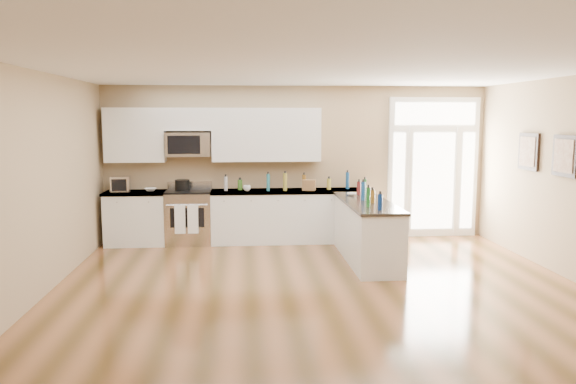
# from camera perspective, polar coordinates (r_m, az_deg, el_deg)

# --- Properties ---
(ground) EXTENTS (8.00, 8.00, 0.00)m
(ground) POSITION_cam_1_polar(r_m,az_deg,el_deg) (6.70, 4.27, -11.86)
(ground) COLOR #503716
(room_shell) EXTENTS (8.00, 8.00, 8.00)m
(room_shell) POSITION_cam_1_polar(r_m,az_deg,el_deg) (6.35, 4.42, 2.85)
(room_shell) COLOR tan
(room_shell) RESTS_ON ground
(back_cabinet_left) EXTENTS (1.10, 0.66, 0.94)m
(back_cabinet_left) POSITION_cam_1_polar(r_m,az_deg,el_deg) (10.27, -15.09, -2.73)
(back_cabinet_left) COLOR white
(back_cabinet_left) RESTS_ON ground
(back_cabinet_right) EXTENTS (2.85, 0.66, 0.94)m
(back_cabinet_right) POSITION_cam_1_polar(r_m,az_deg,el_deg) (10.13, 0.21, -2.61)
(back_cabinet_right) COLOR white
(back_cabinet_right) RESTS_ON ground
(peninsula_cabinet) EXTENTS (0.69, 2.32, 0.94)m
(peninsula_cabinet) POSITION_cam_1_polar(r_m,az_deg,el_deg) (8.88, 7.98, -4.15)
(peninsula_cabinet) COLOR white
(peninsula_cabinet) RESTS_ON ground
(upper_cabinet_left) EXTENTS (1.04, 0.33, 0.95)m
(upper_cabinet_left) POSITION_cam_1_polar(r_m,az_deg,el_deg) (10.26, -15.28, 5.61)
(upper_cabinet_left) COLOR white
(upper_cabinet_left) RESTS_ON room_shell
(upper_cabinet_right) EXTENTS (1.94, 0.33, 0.95)m
(upper_cabinet_right) POSITION_cam_1_polar(r_m,az_deg,el_deg) (10.09, -2.22, 5.84)
(upper_cabinet_right) COLOR white
(upper_cabinet_right) RESTS_ON room_shell
(upper_cabinet_short) EXTENTS (0.82, 0.33, 0.40)m
(upper_cabinet_short) POSITION_cam_1_polar(r_m,az_deg,el_deg) (10.13, -10.12, 7.29)
(upper_cabinet_short) COLOR white
(upper_cabinet_short) RESTS_ON room_shell
(microwave) EXTENTS (0.78, 0.41, 0.42)m
(microwave) POSITION_cam_1_polar(r_m,az_deg,el_deg) (10.10, -10.08, 4.79)
(microwave) COLOR silver
(microwave) RESTS_ON room_shell
(entry_door) EXTENTS (1.70, 0.10, 2.60)m
(entry_door) POSITION_cam_1_polar(r_m,az_deg,el_deg) (10.84, 14.51, 2.43)
(entry_door) COLOR white
(entry_door) RESTS_ON ground
(wall_art_near) EXTENTS (0.05, 0.58, 0.58)m
(wall_art_near) POSITION_cam_1_polar(r_m,az_deg,el_deg) (9.57, 23.24, 3.79)
(wall_art_near) COLOR black
(wall_art_near) RESTS_ON room_shell
(wall_art_far) EXTENTS (0.05, 0.58, 0.58)m
(wall_art_far) POSITION_cam_1_polar(r_m,az_deg,el_deg) (8.70, 26.31, 3.30)
(wall_art_far) COLOR black
(wall_art_far) RESTS_ON room_shell
(kitchen_range) EXTENTS (0.79, 0.70, 1.08)m
(kitchen_range) POSITION_cam_1_polar(r_m,az_deg,el_deg) (10.13, -10.02, -2.49)
(kitchen_range) COLOR silver
(kitchen_range) RESTS_ON ground
(stockpot) EXTENTS (0.30, 0.30, 0.20)m
(stockpot) POSITION_cam_1_polar(r_m,az_deg,el_deg) (10.11, -10.68, 0.75)
(stockpot) COLOR black
(stockpot) RESTS_ON kitchen_range
(toaster_oven) EXTENTS (0.33, 0.27, 0.27)m
(toaster_oven) POSITION_cam_1_polar(r_m,az_deg,el_deg) (10.20, -16.64, 0.77)
(toaster_oven) COLOR silver
(toaster_oven) RESTS_ON back_cabinet_left
(cardboard_box) EXTENTS (0.26, 0.21, 0.19)m
(cardboard_box) POSITION_cam_1_polar(r_m,az_deg,el_deg) (10.01, 2.15, 0.71)
(cardboard_box) COLOR brown
(cardboard_box) RESTS_ON back_cabinet_right
(bowl_left) EXTENTS (0.22, 0.22, 0.05)m
(bowl_left) POSITION_cam_1_polar(r_m,az_deg,el_deg) (10.21, -13.79, 0.25)
(bowl_left) COLOR white
(bowl_left) RESTS_ON back_cabinet_left
(bowl_peninsula) EXTENTS (0.20, 0.20, 0.05)m
(bowl_peninsula) POSITION_cam_1_polar(r_m,az_deg,el_deg) (9.40, 6.49, -0.21)
(bowl_peninsula) COLOR white
(bowl_peninsula) RESTS_ON peninsula_cabinet
(cup_counter) EXTENTS (0.14, 0.14, 0.10)m
(cup_counter) POSITION_cam_1_polar(r_m,az_deg,el_deg) (9.94, -4.19, 0.39)
(cup_counter) COLOR white
(cup_counter) RESTS_ON back_cabinet_right
(counter_bottles) EXTENTS (2.35, 2.45, 0.31)m
(counter_bottles) POSITION_cam_1_polar(r_m,az_deg,el_deg) (9.46, 3.18, 0.51)
(counter_bottles) COLOR #19591E
(counter_bottles) RESTS_ON back_cabinet_right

